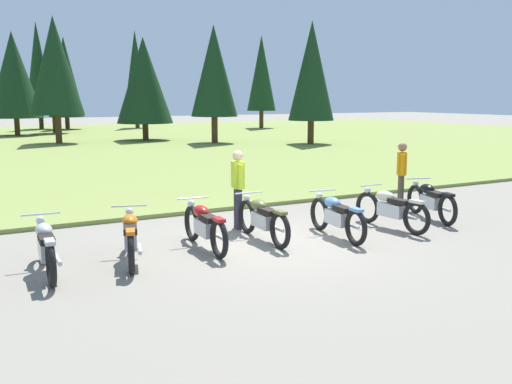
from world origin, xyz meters
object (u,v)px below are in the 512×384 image
object	(u,v)px
motorcycle_silver	(46,247)
motorcycle_black	(431,200)
motorcycle_sky_blue	(337,216)
motorcycle_olive	(262,219)
motorcycle_orange	(131,237)
rider_near_row_end	(401,172)
motorcycle_red	(204,226)
motorcycle_cream	(391,208)
rider_with_back_turned	(238,185)

from	to	relation	value
motorcycle_silver	motorcycle_black	xyz separation A→B (m)	(8.41, 0.11, 0.00)
motorcycle_black	motorcycle_silver	bearing A→B (deg)	-179.27
motorcycle_sky_blue	motorcycle_olive	bearing A→B (deg)	161.08
motorcycle_orange	rider_near_row_end	world-z (taller)	rider_near_row_end
motorcycle_red	motorcycle_cream	xyz separation A→B (m)	(4.14, -0.38, 0.00)
motorcycle_sky_blue	motorcycle_cream	xyz separation A→B (m)	(1.48, 0.07, 0.00)
motorcycle_olive	motorcycle_black	xyz separation A→B (m)	(4.35, -0.13, 0.00)
motorcycle_silver	rider_with_back_turned	xyz separation A→B (m)	(4.11, 1.38, 0.51)
motorcycle_olive	rider_with_back_turned	world-z (taller)	rider_with_back_turned
motorcycle_orange	motorcycle_cream	world-z (taller)	same
motorcycle_black	rider_near_row_end	xyz separation A→B (m)	(0.20, 1.20, 0.51)
motorcycle_sky_blue	rider_with_back_turned	size ratio (longest dim) A/B	1.26
motorcycle_olive	motorcycle_red	bearing A→B (deg)	-178.44
motorcycle_olive	motorcycle_black	world-z (taller)	same
motorcycle_sky_blue	motorcycle_cream	bearing A→B (deg)	2.85
motorcycle_black	rider_near_row_end	distance (m)	1.32
motorcycle_orange	rider_near_row_end	size ratio (longest dim) A/B	1.22
motorcycle_olive	rider_with_back_turned	bearing A→B (deg)	87.28
motorcycle_sky_blue	rider_near_row_end	distance (m)	3.53
motorcycle_cream	rider_near_row_end	xyz separation A→B (m)	(1.65, 1.48, 0.51)
motorcycle_orange	rider_with_back_turned	distance (m)	3.10
motorcycle_olive	motorcycle_sky_blue	xyz separation A→B (m)	(1.42, -0.49, 0.00)
motorcycle_cream	motorcycle_black	distance (m)	1.49
motorcycle_orange	rider_with_back_turned	xyz separation A→B (m)	(2.74, 1.36, 0.51)
motorcycle_silver	rider_with_back_turned	bearing A→B (deg)	18.58
motorcycle_red	motorcycle_sky_blue	bearing A→B (deg)	-9.65
motorcycle_black	rider_with_back_turned	bearing A→B (deg)	163.48
motorcycle_orange	motorcycle_sky_blue	distance (m)	4.12
motorcycle_silver	motorcycle_olive	bearing A→B (deg)	3.28
motorcycle_red	rider_with_back_turned	distance (m)	1.83
motorcycle_cream	rider_with_back_turned	xyz separation A→B (m)	(-2.84, 1.56, 0.51)
motorcycle_orange	motorcycle_sky_blue	world-z (taller)	same
motorcycle_orange	motorcycle_red	size ratio (longest dim) A/B	0.97
motorcycle_cream	rider_with_back_turned	size ratio (longest dim) A/B	1.26
motorcycle_silver	motorcycle_red	xyz separation A→B (m)	(2.81, 0.20, 0.00)
motorcycle_orange	motorcycle_red	bearing A→B (deg)	6.94
motorcycle_red	motorcycle_silver	bearing A→B (deg)	-175.96
motorcycle_silver	motorcycle_orange	world-z (taller)	same
motorcycle_red	rider_near_row_end	world-z (taller)	rider_near_row_end
motorcycle_silver	rider_near_row_end	distance (m)	8.72
rider_with_back_turned	motorcycle_olive	bearing A→B (deg)	-92.72
motorcycle_silver	motorcycle_red	distance (m)	2.82
motorcycle_silver	motorcycle_sky_blue	distance (m)	5.48
motorcycle_orange	motorcycle_black	bearing A→B (deg)	0.68
rider_with_back_turned	motorcycle_cream	bearing A→B (deg)	-28.82
motorcycle_cream	rider_with_back_turned	distance (m)	3.28
motorcycle_silver	rider_with_back_turned	distance (m)	4.37
motorcycle_orange	rider_with_back_turned	size ratio (longest dim) A/B	1.22
motorcycle_sky_blue	motorcycle_black	distance (m)	2.95
motorcycle_orange	motorcycle_black	world-z (taller)	same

